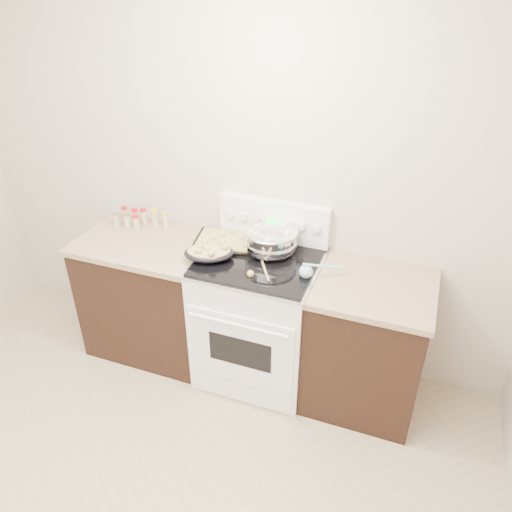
% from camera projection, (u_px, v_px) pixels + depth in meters
% --- Properties ---
extents(room_shell, '(4.10, 3.60, 2.75)m').
position_uv_depth(room_shell, '(25.00, 257.00, 1.74)').
color(room_shell, beige).
rests_on(room_shell, ground).
extents(counter_left, '(0.93, 0.67, 0.92)m').
position_uv_depth(counter_left, '(153.00, 294.00, 3.67)').
color(counter_left, black).
rests_on(counter_left, ground).
extents(counter_right, '(0.73, 0.67, 0.92)m').
position_uv_depth(counter_right, '(365.00, 343.00, 3.21)').
color(counter_right, black).
rests_on(counter_right, ground).
extents(kitchen_range, '(0.78, 0.73, 1.22)m').
position_uv_depth(kitchen_range, '(259.00, 316.00, 3.41)').
color(kitchen_range, white).
rests_on(kitchen_range, ground).
extents(mixing_bowl, '(0.39, 0.39, 0.21)m').
position_uv_depth(mixing_bowl, '(271.00, 241.00, 3.21)').
color(mixing_bowl, silver).
rests_on(mixing_bowl, kitchen_range).
extents(roasting_pan, '(0.38, 0.33, 0.11)m').
position_uv_depth(roasting_pan, '(209.00, 252.00, 3.16)').
color(roasting_pan, black).
rests_on(roasting_pan, kitchen_range).
extents(baking_sheet, '(0.50, 0.39, 0.06)m').
position_uv_depth(baking_sheet, '(229.00, 241.00, 3.34)').
color(baking_sheet, black).
rests_on(baking_sheet, kitchen_range).
extents(wooden_spoon, '(0.16, 0.26, 0.04)m').
position_uv_depth(wooden_spoon, '(256.00, 271.00, 3.03)').
color(wooden_spoon, tan).
rests_on(wooden_spoon, kitchen_range).
extents(blue_ladle, '(0.26, 0.17, 0.10)m').
position_uv_depth(blue_ladle, '(308.00, 271.00, 2.99)').
color(blue_ladle, '#8DC8D2').
rests_on(blue_ladle, kitchen_range).
extents(spice_jars, '(0.40, 0.15, 0.13)m').
position_uv_depth(spice_jars, '(139.00, 218.00, 3.58)').
color(spice_jars, '#BFB28C').
rests_on(spice_jars, counter_left).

